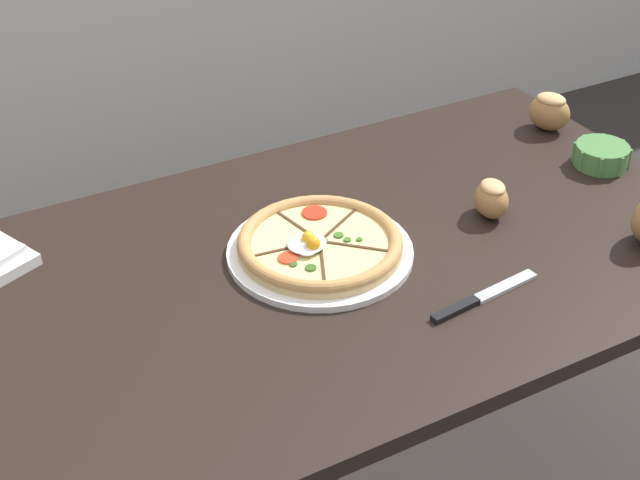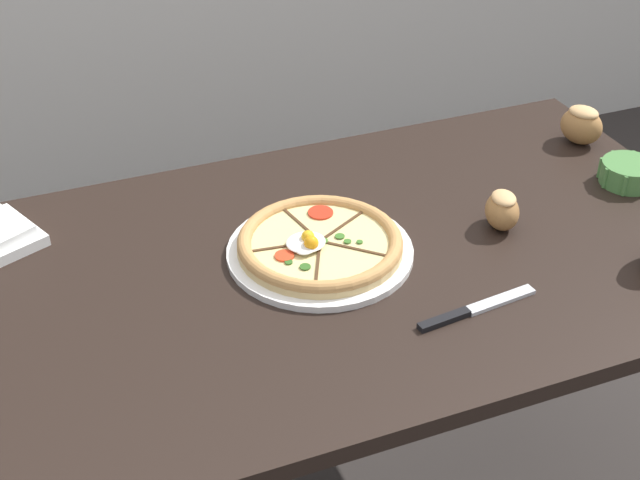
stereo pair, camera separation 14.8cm
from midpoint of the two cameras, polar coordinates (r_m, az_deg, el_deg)
The scene contains 6 objects.
dining_table at distance 1.54m, azimuth 3.19°, elevation -4.38°, with size 1.42×0.78×0.72m.
pizza at distance 1.48m, azimuth 2.83°, elevation -0.45°, with size 0.31×0.31×0.05m.
ramekin_bowl at distance 1.80m, azimuth 21.39°, elevation 3.98°, with size 0.11×0.11×0.04m.
bread_piece_near at distance 1.91m, azimuth 18.57°, elevation 6.97°, with size 0.10×0.11×0.08m.
bread_piece_far at distance 1.59m, azimuth 14.22°, elevation 1.82°, with size 0.07×0.09×0.07m.
knife_main at distance 1.40m, azimuth 12.93°, elevation -4.42°, with size 0.21×0.04×0.01m.
Camera 2 is at (-0.45, -1.11, 1.59)m, focal length 50.00 mm.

